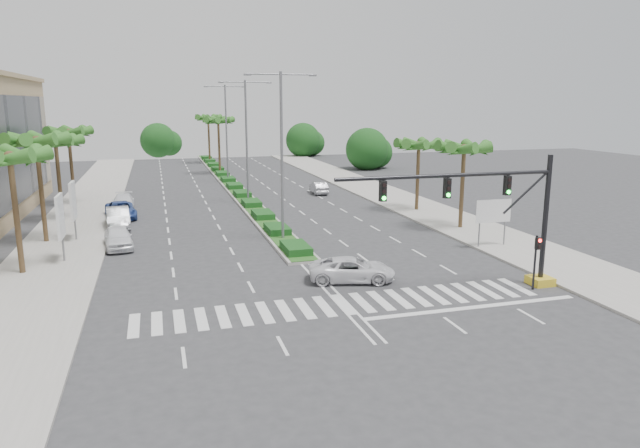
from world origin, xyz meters
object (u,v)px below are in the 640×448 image
at_px(car_parked_a, 118,237).
at_px(car_parked_b, 118,218).
at_px(car_parked_c, 121,210).
at_px(car_crossing, 352,269).
at_px(car_parked_d, 123,202).
at_px(car_right, 319,188).

xyz_separation_m(car_parked_a, car_parked_b, (-0.38, 6.98, 0.06)).
height_order(car_parked_b, car_parked_c, car_parked_b).
distance_m(car_parked_c, car_crossing, 26.21).
height_order(car_parked_d, car_right, car_parked_d).
xyz_separation_m(car_parked_b, car_crossing, (13.48, -18.51, -0.14)).
height_order(car_parked_b, car_right, car_parked_b).
xyz_separation_m(car_parked_c, car_parked_d, (0.00, 4.70, -0.03)).
bearing_deg(car_parked_d, car_crossing, -64.31).
bearing_deg(car_crossing, car_parked_b, 50.99).
bearing_deg(car_parked_a, car_right, 37.29).
bearing_deg(car_crossing, car_parked_c, 45.88).
bearing_deg(car_parked_a, car_parked_b, 86.35).
relative_size(car_parked_c, car_parked_d, 1.10).
distance_m(car_parked_c, car_right, 21.99).
bearing_deg(car_right, car_parked_d, 13.56).
bearing_deg(car_parked_c, car_parked_b, -97.55).
bearing_deg(car_parked_d, car_parked_c, -90.69).
bearing_deg(car_parked_b, car_parked_d, 85.04).
xyz_separation_m(car_parked_a, car_parked_d, (-0.38, 15.65, -0.08)).
xyz_separation_m(car_parked_a, car_right, (19.96, 19.30, -0.09)).
relative_size(car_parked_b, car_crossing, 1.01).
xyz_separation_m(car_parked_b, car_parked_d, (0.00, 8.67, -0.13)).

